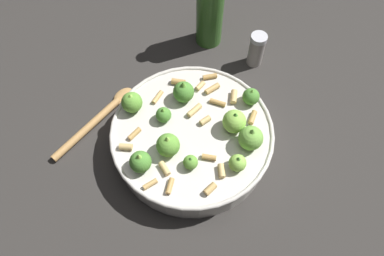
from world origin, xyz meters
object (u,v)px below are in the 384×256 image
(pepper_shaker, at_px, (256,50))
(olive_oil_bottle, at_px, (210,9))
(cooking_pan, at_px, (192,136))
(wooden_spoon, at_px, (99,118))

(pepper_shaker, relative_size, olive_oil_bottle, 0.38)
(olive_oil_bottle, bearing_deg, cooking_pan, 77.37)
(cooking_pan, height_order, olive_oil_bottle, olive_oil_bottle)
(olive_oil_bottle, height_order, wooden_spoon, olive_oil_bottle)
(olive_oil_bottle, xyz_separation_m, wooden_spoon, (0.26, 0.22, -0.09))
(cooking_pan, bearing_deg, olive_oil_bottle, -102.63)
(cooking_pan, xyz_separation_m, pepper_shaker, (-0.17, -0.21, 0.01))
(cooking_pan, xyz_separation_m, olive_oil_bottle, (-0.07, -0.30, 0.06))
(pepper_shaker, bearing_deg, cooking_pan, 51.69)
(pepper_shaker, distance_m, olive_oil_bottle, 0.14)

